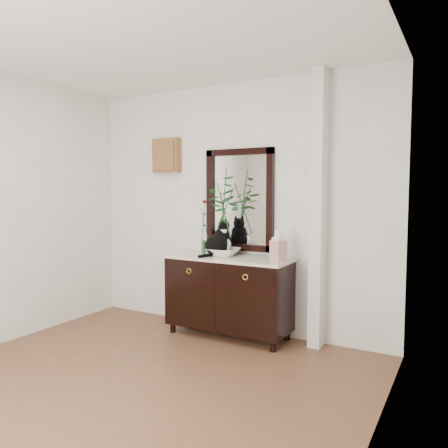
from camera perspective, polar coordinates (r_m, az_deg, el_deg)
The scene contains 11 objects.
ground_plane at distance 3.55m, azimuth -15.55°, elevation -21.66°, with size 3.60×4.00×0.02m, color brown.
wall_back at distance 4.80m, azimuth 1.00°, elevation 2.11°, with size 3.60×0.04×2.70m, color white.
pilaster at distance 4.34m, azimuth 12.20°, elevation 1.77°, with size 0.12×0.20×2.70m, color white.
sideboard at distance 4.66m, azimuth 0.61°, elevation -8.86°, with size 1.33×0.52×0.82m.
wall_mirror at distance 4.74m, azimuth 1.99°, elevation 3.16°, with size 0.80×0.06×1.10m.
key_cabinet at distance 5.24m, azimuth -7.51°, elevation 8.83°, with size 0.35×0.10×0.40m, color brown.
cat at distance 4.62m, azimuth -0.72°, elevation -1.77°, with size 0.27×0.34×0.39m, color black, non-canonical shape.
lotus_bowl at distance 4.63m, azimuth -0.03°, elevation -3.68°, with size 0.34×0.34×0.08m, color white.
vase_branches at distance 4.58m, azimuth -0.03°, elevation 1.78°, with size 0.44×0.44×0.92m, color silver, non-canonical shape.
bud_vase_rose at distance 4.74m, azimuth -2.73°, elevation -0.33°, with size 0.07×0.07×0.60m, color #31673D, non-canonical shape.
ginger_jar at distance 4.29m, azimuth 7.12°, elevation -2.69°, with size 0.12×0.12×0.33m, color white, non-canonical shape.
Camera 1 is at (2.27, -2.25, 1.54)m, focal length 35.00 mm.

